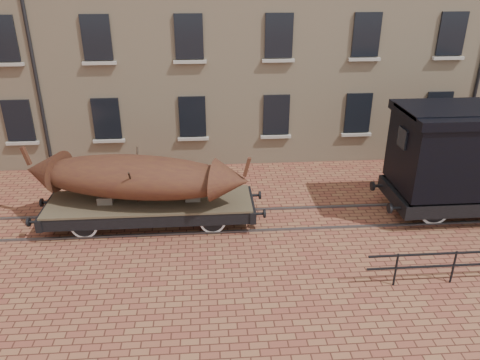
{
  "coord_description": "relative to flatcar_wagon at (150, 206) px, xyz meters",
  "views": [
    {
      "loc": [
        -1.95,
        -13.8,
        7.93
      ],
      "look_at": [
        -0.86,
        0.5,
        1.3
      ],
      "focal_mm": 35.0,
      "sensor_mm": 36.0,
      "label": 1
    }
  ],
  "objects": [
    {
      "name": "iron_boat",
      "position": [
        -0.4,
        -0.0,
        1.06
      ],
      "size": [
        7.42,
        3.3,
        1.75
      ],
      "color": "#4A2A17",
      "rests_on": "flatcar_wagon"
    },
    {
      "name": "rail_track",
      "position": [
        3.87,
        0.0,
        -0.67
      ],
      "size": [
        30.0,
        1.52,
        0.06
      ],
      "color": "#59595E",
      "rests_on": "ground"
    },
    {
      "name": "flatcar_wagon",
      "position": [
        0.0,
        0.0,
        0.0
      ],
      "size": [
        7.49,
        2.03,
        1.13
      ],
      "color": "#40362A",
      "rests_on": "ground"
    },
    {
      "name": "ground",
      "position": [
        3.87,
        0.0,
        -0.7
      ],
      "size": [
        90.0,
        90.0,
        0.0
      ],
      "primitive_type": "plane",
      "color": "brown"
    }
  ]
}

